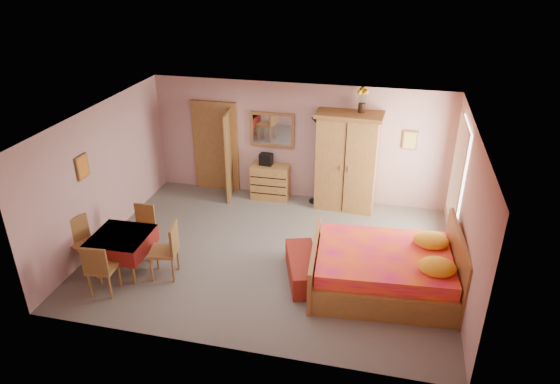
% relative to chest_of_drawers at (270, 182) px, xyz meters
% --- Properties ---
extents(floor, '(6.50, 6.50, 0.00)m').
position_rel_chest_of_drawers_xyz_m(floor, '(0.58, -2.25, -0.39)').
color(floor, slate).
rests_on(floor, ground).
extents(ceiling, '(6.50, 6.50, 0.00)m').
position_rel_chest_of_drawers_xyz_m(ceiling, '(0.58, -2.25, 2.21)').
color(ceiling, brown).
rests_on(ceiling, wall_back).
extents(wall_back, '(6.50, 0.10, 2.60)m').
position_rel_chest_of_drawers_xyz_m(wall_back, '(0.58, 0.25, 0.91)').
color(wall_back, tan).
rests_on(wall_back, floor).
extents(wall_front, '(6.50, 0.10, 2.60)m').
position_rel_chest_of_drawers_xyz_m(wall_front, '(0.58, -4.75, 0.91)').
color(wall_front, tan).
rests_on(wall_front, floor).
extents(wall_left, '(0.10, 5.00, 2.60)m').
position_rel_chest_of_drawers_xyz_m(wall_left, '(-2.67, -2.25, 0.91)').
color(wall_left, tan).
rests_on(wall_left, floor).
extents(wall_right, '(0.10, 5.00, 2.60)m').
position_rel_chest_of_drawers_xyz_m(wall_right, '(3.83, -2.25, 0.91)').
color(wall_right, tan).
rests_on(wall_right, floor).
extents(doorway, '(1.06, 0.12, 2.15)m').
position_rel_chest_of_drawers_xyz_m(doorway, '(-1.32, 0.22, 0.63)').
color(doorway, '#9E6B35').
rests_on(doorway, floor).
extents(window, '(0.08, 1.40, 1.95)m').
position_rel_chest_of_drawers_xyz_m(window, '(3.79, -1.05, 1.06)').
color(window, white).
rests_on(window, wall_right).
extents(picture_left, '(0.04, 0.32, 0.42)m').
position_rel_chest_of_drawers_xyz_m(picture_left, '(-2.64, -2.85, 1.31)').
color(picture_left, orange).
rests_on(picture_left, wall_left).
extents(picture_back, '(0.30, 0.04, 0.40)m').
position_rel_chest_of_drawers_xyz_m(picture_back, '(2.93, 0.22, 1.16)').
color(picture_back, '#D8BF59').
rests_on(picture_back, wall_back).
extents(chest_of_drawers, '(0.84, 0.43, 0.79)m').
position_rel_chest_of_drawers_xyz_m(chest_of_drawers, '(0.00, 0.00, 0.00)').
color(chest_of_drawers, '#AC7D3A').
rests_on(chest_of_drawers, floor).
extents(wall_mirror, '(0.98, 0.05, 0.78)m').
position_rel_chest_of_drawers_xyz_m(wall_mirror, '(0.00, 0.21, 1.16)').
color(wall_mirror, silver).
rests_on(wall_mirror, wall_back).
extents(stereo, '(0.29, 0.22, 0.26)m').
position_rel_chest_of_drawers_xyz_m(stereo, '(-0.10, 0.04, 0.52)').
color(stereo, black).
rests_on(stereo, chest_of_drawers).
extents(floor_lamp, '(0.32, 0.32, 1.94)m').
position_rel_chest_of_drawers_xyz_m(floor_lamp, '(1.01, 0.02, 0.58)').
color(floor_lamp, black).
rests_on(floor_lamp, floor).
extents(wardrobe, '(1.40, 0.77, 2.13)m').
position_rel_chest_of_drawers_xyz_m(wardrobe, '(1.68, -0.05, 0.67)').
color(wardrobe, '#AE7B3B').
rests_on(wardrobe, floor).
extents(sunflower_vase, '(0.21, 0.21, 0.52)m').
position_rel_chest_of_drawers_xyz_m(sunflower_vase, '(1.90, 0.03, 2.00)').
color(sunflower_vase, yellow).
rests_on(sunflower_vase, wardrobe).
extents(bed, '(2.52, 2.06, 1.10)m').
position_rel_chest_of_drawers_xyz_m(bed, '(2.62, -2.80, 0.16)').
color(bed, '#E41652').
rests_on(bed, floor).
extents(bench, '(0.84, 1.35, 0.42)m').
position_rel_chest_of_drawers_xyz_m(bench, '(1.29, -2.87, -0.18)').
color(bench, maroon).
rests_on(bench, floor).
extents(dining_table, '(0.98, 0.98, 0.70)m').
position_rel_chest_of_drawers_xyz_m(dining_table, '(-1.82, -3.30, -0.04)').
color(dining_table, maroon).
rests_on(dining_table, floor).
extents(chair_south, '(0.46, 0.46, 0.94)m').
position_rel_chest_of_drawers_xyz_m(chair_south, '(-1.81, -3.95, 0.08)').
color(chair_south, olive).
rests_on(chair_south, floor).
extents(chair_north, '(0.40, 0.40, 0.86)m').
position_rel_chest_of_drawers_xyz_m(chair_north, '(-1.80, -2.62, 0.04)').
color(chair_north, '#A37037').
rests_on(chair_north, floor).
extents(chair_west, '(0.55, 0.55, 0.93)m').
position_rel_chest_of_drawers_xyz_m(chair_west, '(-2.47, -3.38, 0.07)').
color(chair_west, '#AF713B').
rests_on(chair_west, floor).
extents(chair_east, '(0.53, 0.53, 1.00)m').
position_rel_chest_of_drawers_xyz_m(chair_east, '(-1.04, -3.31, 0.11)').
color(chair_east, '#A56E38').
rests_on(chair_east, floor).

